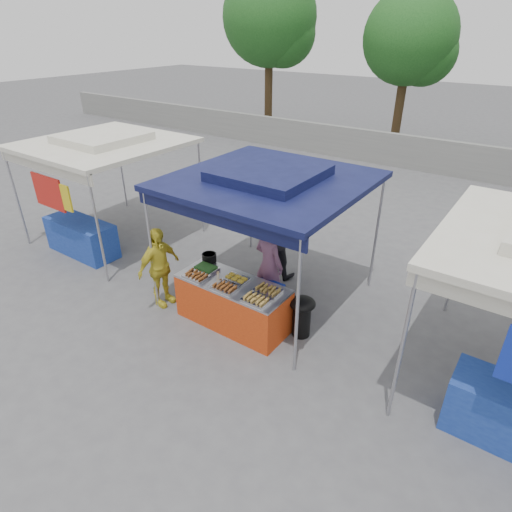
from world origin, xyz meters
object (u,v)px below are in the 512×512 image
Objects in this scene: vendor_woman at (269,265)px; helper_man at (276,237)px; vendor_table at (233,303)px; wok_burner at (302,313)px; cooking_pot at (209,258)px; customer_person at (159,267)px.

vendor_woman is 0.97× the size of helper_man.
helper_man reaches higher than vendor_table.
wok_burner is 0.44× the size of vendor_woman.
cooking_pot is at bearing 169.73° from wok_burner.
vendor_woman is at bearing 78.51° from vendor_table.
wok_burner is 2.12m from helper_man.
vendor_woman is (-0.98, 0.45, 0.41)m from wok_burner.
vendor_table is 1.22m from wok_burner.
vendor_woman is 2.02m from customer_person.
vendor_woman reaches higher than vendor_table.
helper_man is (-0.49, 1.02, 0.03)m from vendor_woman.
helper_man is at bearing 99.69° from vendor_table.
wok_burner is at bearing -71.97° from customer_person.
customer_person is (-1.16, -2.16, -0.10)m from helper_man.
vendor_woman is at bearing 107.30° from helper_man.
helper_man is at bearing -25.11° from customer_person.
vendor_table is at bearing 87.81° from vendor_woman.
cooking_pot is 0.35× the size of wok_burner.
cooking_pot is 1.61m from helper_man.
helper_man is at bearing 122.65° from wok_burner.
cooking_pot reaches higher than vendor_table.
helper_man is at bearing 72.60° from cooking_pot.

